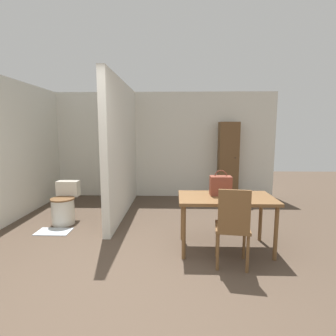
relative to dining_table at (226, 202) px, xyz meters
name	(u,v)px	position (x,y,z in m)	size (l,w,h in m)	color
ground_plane	(125,296)	(-1.16, -1.06, -0.65)	(16.00, 16.00, 0.00)	#4C3D30
wall_back	(155,145)	(-1.16, 2.95, 0.60)	(5.72, 0.12, 2.50)	silver
wall_left	(3,152)	(-3.58, 0.92, 0.60)	(0.12, 4.95, 2.50)	silver
partition_wall	(122,149)	(-1.69, 1.58, 0.60)	(0.12, 2.63, 2.50)	silver
dining_table	(226,202)	(0.00, 0.00, 0.00)	(1.25, 0.71, 0.73)	brown
wooden_chair	(233,225)	(-0.01, -0.48, -0.13)	(0.44, 0.44, 0.96)	brown
toilet	(64,206)	(-2.61, 0.96, -0.35)	(0.40, 0.55, 0.70)	silver
handbag	(221,185)	(-0.06, 0.09, 0.21)	(0.28, 0.17, 0.34)	brown
wooden_cabinet	(228,161)	(0.56, 2.71, 0.25)	(0.45, 0.36, 1.80)	brown
bath_mat	(54,232)	(-2.61, 0.52, -0.65)	(0.53, 0.32, 0.01)	#B2BCC6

